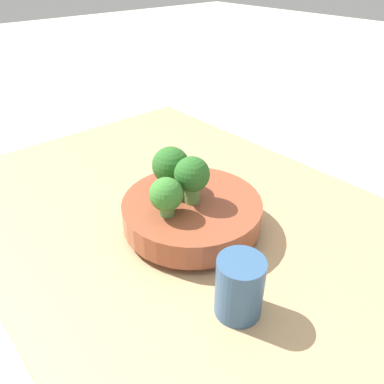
# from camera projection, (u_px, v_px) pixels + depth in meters

# --- Properties ---
(ground_plane) EXTENTS (6.00, 6.00, 0.00)m
(ground_plane) POSITION_uv_depth(u_px,v_px,m) (194.00, 233.00, 0.77)
(ground_plane) COLOR beige
(table) EXTENTS (1.12, 0.74, 0.03)m
(table) POSITION_uv_depth(u_px,v_px,m) (194.00, 227.00, 0.76)
(table) COLOR tan
(table) RESTS_ON ground_plane
(bowl) EXTENTS (0.26, 0.26, 0.06)m
(bowl) POSITION_uv_depth(u_px,v_px,m) (192.00, 212.00, 0.71)
(bowl) COLOR brown
(bowl) RESTS_ON table
(broccoli_floret_back) EXTENTS (0.06, 0.06, 0.07)m
(broccoli_floret_back) POSITION_uv_depth(u_px,v_px,m) (166.00, 195.00, 0.64)
(broccoli_floret_back) COLOR #609347
(broccoli_floret_back) RESTS_ON bowl
(broccoli_floret_right) EXTENTS (0.07, 0.07, 0.09)m
(broccoli_floret_right) POSITION_uv_depth(u_px,v_px,m) (171.00, 166.00, 0.71)
(broccoli_floret_right) COLOR #609347
(broccoli_floret_right) RESTS_ON bowl
(broccoli_floret_center) EXTENTS (0.06, 0.06, 0.09)m
(broccoli_floret_center) POSITION_uv_depth(u_px,v_px,m) (192.00, 176.00, 0.67)
(broccoli_floret_center) COLOR #609347
(broccoli_floret_center) RESTS_ON bowl
(cup) EXTENTS (0.07, 0.07, 0.10)m
(cup) POSITION_uv_depth(u_px,v_px,m) (239.00, 287.00, 0.54)
(cup) COLOR #33567F
(cup) RESTS_ON table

